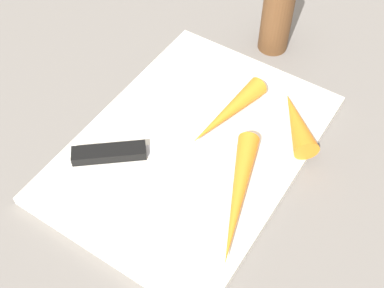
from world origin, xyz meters
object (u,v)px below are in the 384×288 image
(carrot_longest, at_px, (238,196))
(carrot_medium, at_px, (227,113))
(knife, at_px, (120,152))
(pepper_grinder, at_px, (277,14))
(cutting_board, at_px, (192,147))
(carrot_shortest, at_px, (296,122))

(carrot_longest, relative_size, carrot_medium, 1.30)
(knife, xyz_separation_m, pepper_grinder, (0.29, -0.06, 0.04))
(carrot_medium, relative_size, pepper_grinder, 1.08)
(cutting_board, relative_size, carrot_shortest, 3.78)
(cutting_board, distance_m, carrot_shortest, 0.14)
(cutting_board, relative_size, carrot_medium, 2.74)
(cutting_board, bearing_deg, carrot_longest, -115.81)
(carrot_shortest, xyz_separation_m, pepper_grinder, (0.14, 0.10, 0.03))
(carrot_shortest, bearing_deg, knife, 92.69)
(pepper_grinder, bearing_deg, carrot_longest, -160.74)
(carrot_longest, bearing_deg, pepper_grinder, 178.57)
(knife, relative_size, carrot_longest, 0.98)
(carrot_longest, height_order, carrot_shortest, carrot_shortest)
(carrot_longest, xyz_separation_m, carrot_shortest, (0.13, -0.01, 0.00))
(cutting_board, bearing_deg, carrot_medium, -15.08)
(cutting_board, distance_m, carrot_longest, 0.10)
(knife, distance_m, pepper_grinder, 0.30)
(cutting_board, xyz_separation_m, knife, (-0.06, 0.06, 0.01))
(knife, xyz_separation_m, carrot_longest, (0.02, -0.15, 0.01))
(cutting_board, bearing_deg, carrot_shortest, -47.18)
(knife, height_order, carrot_longest, carrot_longest)
(knife, height_order, pepper_grinder, pepper_grinder)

